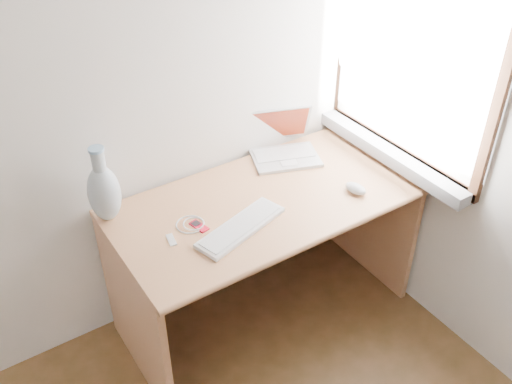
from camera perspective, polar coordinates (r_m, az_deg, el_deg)
window at (r=2.64m, az=14.87°, el=13.03°), size 0.11×0.99×1.10m
desk at (r=2.73m, az=-0.04°, el=-3.35°), size 1.39×0.69×0.73m
laptop at (r=2.83m, az=2.47°, el=4.56°), size 0.38×0.37×0.22m
external_keyboard at (r=2.37m, az=-1.52°, el=-3.51°), size 0.45×0.24×0.02m
mouse at (r=2.62m, az=9.95°, el=0.35°), size 0.08×0.12×0.04m
ipod at (r=2.40m, az=-5.72°, el=-3.41°), size 0.06×0.10×0.01m
cable_coil at (r=2.41m, az=-6.59°, el=-3.23°), size 0.14×0.14×0.01m
remote at (r=2.35m, az=-8.47°, el=-4.75°), size 0.04×0.08×0.01m
vase at (r=2.43m, az=-14.96°, el=0.07°), size 0.14×0.14×0.35m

